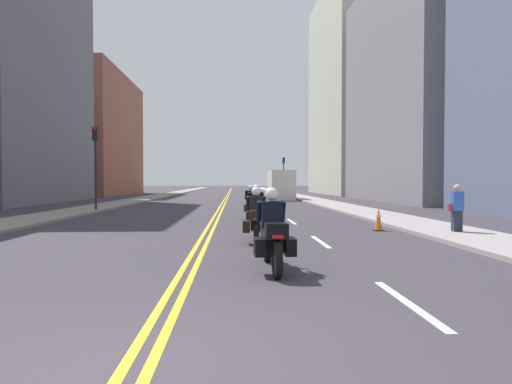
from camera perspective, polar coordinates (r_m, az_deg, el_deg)
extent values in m
plane|color=#38333B|center=(51.72, -3.94, -0.50)|extent=(264.00, 264.00, 0.00)
cube|color=gray|center=(52.48, -12.74, -0.43)|extent=(2.64, 144.00, 0.12)
cube|color=gray|center=(52.20, 4.91, -0.41)|extent=(2.64, 144.00, 0.12)
cube|color=yellow|center=(51.73, -4.07, -0.49)|extent=(0.12, 132.00, 0.01)
cube|color=yellow|center=(51.72, -3.81, -0.49)|extent=(0.12, 132.00, 0.01)
cube|color=silver|center=(6.43, 20.22, -14.15)|extent=(0.14, 2.40, 0.01)
cube|color=silver|center=(12.06, 8.86, -6.78)|extent=(0.14, 2.40, 0.01)
cube|color=silver|center=(17.94, 4.93, -4.08)|extent=(0.14, 2.40, 0.01)
cube|color=silver|center=(23.88, 2.96, -2.71)|extent=(0.14, 2.40, 0.01)
cube|color=silver|center=(29.84, 1.78, -1.88)|extent=(0.14, 2.40, 0.01)
cube|color=silver|center=(35.81, 0.99, -1.33)|extent=(0.14, 2.40, 0.01)
cube|color=silver|center=(41.80, 0.42, -0.94)|extent=(0.14, 2.40, 0.01)
cube|color=silver|center=(47.78, 0.00, -0.64)|extent=(0.14, 2.40, 0.01)
cube|color=silver|center=(53.77, -0.33, -0.42)|extent=(0.14, 2.40, 0.01)
cube|color=silver|center=(59.76, -0.59, -0.23)|extent=(0.14, 2.40, 0.01)
cube|color=slate|center=(40.24, -30.89, 15.64)|extent=(7.71, 16.74, 23.48)
cube|color=gray|center=(40.71, 20.88, 13.51)|extent=(7.03, 19.21, 20.63)
cube|color=#2D3847|center=(41.48, 25.32, 6.03)|extent=(0.04, 16.13, 0.90)
cube|color=#2D3847|center=(43.90, 25.48, 20.95)|extent=(0.04, 16.13, 0.90)
cube|color=brown|center=(58.54, -20.31, 7.34)|extent=(6.06, 19.60, 15.71)
cube|color=#2D3847|center=(59.24, -23.10, 3.43)|extent=(0.04, 16.46, 0.90)
cube|color=#2D3847|center=(59.42, -23.12, 6.21)|extent=(0.04, 16.46, 0.90)
cube|color=#2D3847|center=(59.73, -23.15, 8.96)|extent=(0.04, 16.46, 0.90)
cube|color=#2D3847|center=(60.18, -23.18, 11.68)|extent=(0.04, 16.46, 0.90)
cube|color=#B2B89F|center=(62.14, 12.38, 13.36)|extent=(7.02, 21.58, 29.23)
cube|color=#2D3847|center=(62.06, 15.51, 6.53)|extent=(0.04, 18.13, 0.90)
cube|color=#2D3847|center=(65.49, 15.61, 20.68)|extent=(0.04, 18.13, 0.90)
cylinder|color=black|center=(8.97, 1.52, -7.43)|extent=(0.14, 0.68, 0.68)
cylinder|color=black|center=(7.43, 2.92, -9.29)|extent=(0.14, 0.68, 0.68)
cube|color=silver|center=(8.92, 1.52, -5.15)|extent=(0.15, 0.32, 0.04)
cube|color=black|center=(8.16, 2.15, -6.33)|extent=(0.36, 1.21, 0.40)
cube|color=black|center=(7.43, 2.84, -5.38)|extent=(0.41, 0.37, 0.28)
cube|color=red|center=(7.25, 3.04, -6.19)|extent=(0.20, 0.04, 0.06)
cube|color=black|center=(7.67, 0.50, -7.58)|extent=(0.22, 0.45, 0.32)
cube|color=black|center=(7.75, 4.66, -7.49)|extent=(0.22, 0.45, 0.32)
cube|color=#B2C1CC|center=(8.61, 1.74, -3.38)|extent=(0.36, 0.13, 0.36)
cube|color=black|center=(8.06, 2.20, -3.14)|extent=(0.41, 0.27, 0.52)
cylinder|color=black|center=(8.18, 0.40, -2.73)|extent=(0.11, 0.28, 0.45)
cylinder|color=black|center=(8.23, 3.73, -2.70)|extent=(0.11, 0.28, 0.45)
sphere|color=white|center=(8.06, 2.18, -0.30)|extent=(0.26, 0.26, 0.26)
cylinder|color=black|center=(12.68, -0.07, -4.97)|extent=(0.14, 0.62, 0.62)
cylinder|color=black|center=(11.17, 0.09, -5.84)|extent=(0.14, 0.62, 0.62)
cube|color=silver|center=(12.65, -0.07, -3.50)|extent=(0.15, 0.32, 0.04)
cube|color=black|center=(11.89, 0.01, -4.04)|extent=(0.35, 1.17, 0.40)
cube|color=black|center=(11.19, 0.08, -3.26)|extent=(0.41, 0.37, 0.28)
cube|color=red|center=(11.01, 0.10, -3.75)|extent=(0.20, 0.04, 0.06)
cube|color=black|center=(11.45, -1.35, -4.76)|extent=(0.21, 0.45, 0.32)
cube|color=black|center=(11.46, 1.46, -4.75)|extent=(0.21, 0.45, 0.32)
cube|color=#B2C1CC|center=(12.35, -0.04, -2.07)|extent=(0.36, 0.13, 0.36)
cube|color=black|center=(11.81, 0.01, -1.86)|extent=(0.41, 0.27, 0.51)
cylinder|color=black|center=(11.95, -1.15, -1.58)|extent=(0.11, 0.28, 0.45)
cylinder|color=black|center=(11.96, 1.15, -1.58)|extent=(0.11, 0.28, 0.45)
sphere|color=white|center=(11.82, 0.01, 0.07)|extent=(0.26, 0.26, 0.26)
cylinder|color=black|center=(16.10, -0.11, -3.60)|extent=(0.14, 0.63, 0.63)
cylinder|color=black|center=(14.46, 0.15, -4.17)|extent=(0.14, 0.63, 0.63)
cube|color=silver|center=(16.07, -0.12, -2.42)|extent=(0.14, 0.32, 0.04)
cube|color=black|center=(15.26, 0.01, -2.82)|extent=(0.33, 1.25, 0.40)
cube|color=black|center=(14.51, 0.13, -2.17)|extent=(0.40, 0.36, 0.28)
cube|color=red|center=(14.32, 0.16, -2.54)|extent=(0.20, 0.03, 0.06)
cube|color=black|center=(14.77, -1.00, -3.35)|extent=(0.20, 0.44, 0.32)
cube|color=black|center=(14.79, 1.17, -3.34)|extent=(0.20, 0.44, 0.32)
cube|color=#B2C1CC|center=(15.76, -0.07, -1.30)|extent=(0.36, 0.13, 0.36)
cube|color=black|center=(15.18, 0.02, -1.04)|extent=(0.40, 0.26, 0.55)
cylinder|color=black|center=(15.32, -0.90, -0.83)|extent=(0.10, 0.28, 0.45)
cylinder|color=black|center=(15.34, 0.89, -0.83)|extent=(0.10, 0.28, 0.45)
sphere|color=white|center=(15.20, 0.01, 0.54)|extent=(0.26, 0.26, 0.26)
cylinder|color=black|center=(20.35, -0.88, -2.52)|extent=(0.16, 0.65, 0.64)
cylinder|color=black|center=(18.82, -0.44, -2.84)|extent=(0.16, 0.65, 0.64)
cube|color=silver|center=(20.33, -0.88, -1.56)|extent=(0.16, 0.33, 0.04)
cube|color=black|center=(19.57, -0.66, -1.86)|extent=(0.39, 1.19, 0.40)
cube|color=black|center=(18.87, -0.46, -1.31)|extent=(0.42, 0.38, 0.28)
cube|color=red|center=(18.68, -0.40, -1.59)|extent=(0.20, 0.04, 0.06)
cube|color=black|center=(19.09, -1.37, -2.24)|extent=(0.23, 0.45, 0.32)
cube|color=black|center=(19.14, 0.30, -2.23)|extent=(0.23, 0.45, 0.32)
cube|color=#B2C1CC|center=(20.04, -0.80, -0.69)|extent=(0.37, 0.14, 0.36)
cube|color=black|center=(19.50, -0.65, -0.54)|extent=(0.41, 0.28, 0.50)
cylinder|color=black|center=(19.62, -1.39, -0.39)|extent=(0.12, 0.29, 0.45)
cylinder|color=black|center=(19.67, 0.00, -0.38)|extent=(0.12, 0.29, 0.45)
sphere|color=white|center=(19.52, -0.66, 0.61)|extent=(0.26, 0.26, 0.26)
cube|color=black|center=(15.17, 16.55, -5.09)|extent=(0.32, 0.32, 0.03)
cone|color=orange|center=(15.13, 16.56, -3.55)|extent=(0.26, 0.26, 0.79)
cylinder|color=white|center=(15.13, 16.57, -3.19)|extent=(0.17, 0.17, 0.08)
cylinder|color=black|center=(25.53, -21.27, 2.09)|extent=(0.12, 0.12, 4.13)
cube|color=black|center=(25.67, -21.32, 7.48)|extent=(0.28, 0.28, 0.80)
sphere|color=red|center=(25.56, -21.43, 8.14)|extent=(0.18, 0.18, 0.18)
cylinder|color=black|center=(52.65, 3.83, 1.75)|extent=(0.12, 0.12, 4.07)
cube|color=black|center=(52.72, 3.84, 4.35)|extent=(0.28, 0.28, 0.80)
sphere|color=green|center=(52.56, 3.86, 4.05)|extent=(0.18, 0.18, 0.18)
cube|color=#222B35|center=(14.83, 25.99, -3.86)|extent=(0.28, 0.20, 0.79)
cube|color=#2D58AF|center=(14.78, 26.01, -1.14)|extent=(0.36, 0.22, 0.62)
sphere|color=tan|center=(14.77, 26.03, 0.54)|extent=(0.22, 0.22, 0.22)
cube|color=#9B2E44|center=(14.69, 25.26, -1.97)|extent=(0.16, 0.10, 0.24)
cube|color=beige|center=(42.56, 3.00, 0.58)|extent=(2.00, 1.80, 2.20)
cube|color=silver|center=(39.58, 3.45, 0.95)|extent=(2.20, 5.20, 2.80)
cylinder|color=black|center=(42.18, 3.06, -0.31)|extent=(2.00, 0.90, 0.90)
cylinder|color=black|center=(38.01, 3.72, -0.50)|extent=(2.00, 0.90, 0.90)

